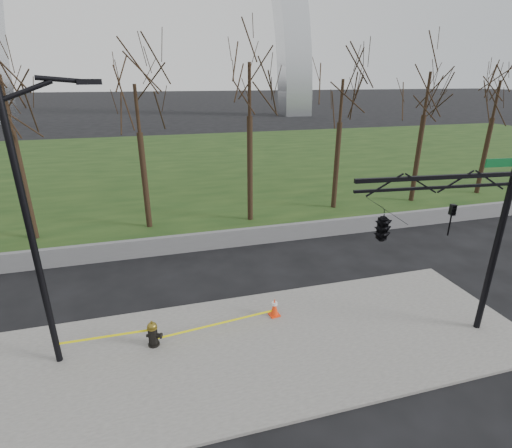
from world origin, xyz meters
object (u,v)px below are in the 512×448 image
object	(u,v)px
street_light	(37,217)
fire_hydrant	(153,334)
traffic_cone	(274,307)
traffic_signal_mast	(407,223)

from	to	relation	value
street_light	fire_hydrant	bearing A→B (deg)	-16.79
fire_hydrant	street_light	world-z (taller)	street_light
traffic_cone	traffic_signal_mast	bearing A→B (deg)	-33.77
fire_hydrant	street_light	bearing A→B (deg)	-160.75
traffic_cone	traffic_signal_mast	xyz separation A→B (m)	(3.31, -2.21, 3.70)
traffic_cone	street_light	world-z (taller)	street_light
fire_hydrant	street_light	size ratio (longest dim) A/B	0.11
traffic_signal_mast	traffic_cone	bearing A→B (deg)	151.95
fire_hydrant	traffic_cone	size ratio (longest dim) A/B	1.29
traffic_cone	street_light	size ratio (longest dim) A/B	0.09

